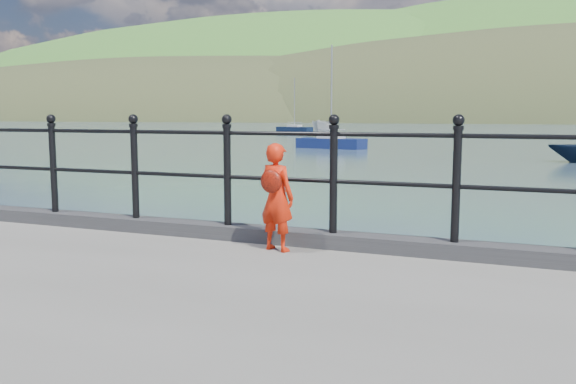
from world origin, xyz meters
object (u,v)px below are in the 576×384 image
at_px(child, 276,196).
at_px(launch_white, 323,128).
at_px(railing, 279,165).
at_px(sailboat_left, 294,130).
at_px(sailboat_port, 331,143).

relative_size(child, launch_white, 0.23).
relative_size(railing, child, 16.97).
xyz_separation_m(railing, sailboat_left, (-27.13, 69.44, -1.48)).
bearing_deg(sailboat_left, sailboat_port, -49.88).
distance_m(railing, launch_white, 58.20).
relative_size(launch_white, sailboat_left, 0.64).
bearing_deg(launch_white, railing, -76.35).
xyz_separation_m(launch_white, sailboat_port, (7.72, -20.79, -0.55)).
height_order(railing, sailboat_port, sailboat_port).
bearing_deg(railing, sailboat_port, 107.17).
bearing_deg(child, sailboat_port, -57.59).
distance_m(railing, child, 0.47).
xyz_separation_m(railing, child, (0.13, -0.36, -0.28)).
xyz_separation_m(railing, sailboat_port, (-10.64, 34.44, -1.48)).
xyz_separation_m(child, sailboat_left, (-27.25, 69.80, -1.20)).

